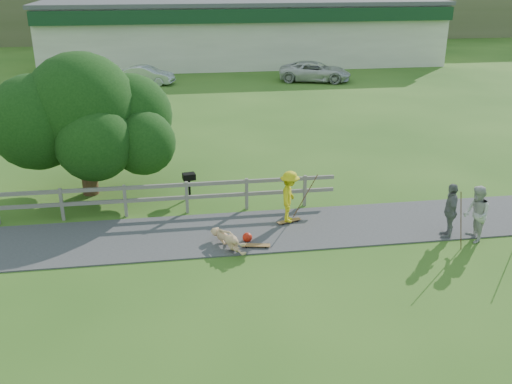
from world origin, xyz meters
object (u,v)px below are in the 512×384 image
(tree, at_px, (84,133))
(bbq, at_px, (189,186))
(car_white, at_px, (315,72))
(car_silver, at_px, (146,75))
(spectator_b, at_px, (450,211))
(skater_rider, at_px, (290,199))
(skater_fallen, at_px, (228,240))
(spectator_a, at_px, (476,214))

(tree, height_order, bbq, tree)
(car_white, height_order, bbq, car_white)
(car_silver, distance_m, tree, 20.63)
(spectator_b, relative_size, bbq, 1.85)
(skater_rider, relative_size, bbq, 1.78)
(car_silver, bearing_deg, skater_rider, -150.61)
(skater_fallen, height_order, car_white, car_white)
(car_white, distance_m, bbq, 22.99)
(skater_rider, bearing_deg, car_silver, 31.31)
(car_white, relative_size, tree, 0.82)
(car_silver, xyz_separation_m, car_white, (11.86, -0.71, 0.07))
(car_white, bearing_deg, skater_rider, -178.91)
(skater_rider, relative_size, spectator_a, 0.96)
(tree, bearing_deg, car_white, 56.07)
(skater_fallen, distance_m, car_silver, 25.74)
(car_silver, relative_size, bbq, 4.10)
(skater_rider, xyz_separation_m, car_silver, (-5.10, 24.12, -0.20))
(skater_rider, bearing_deg, bbq, 68.66)
(spectator_a, distance_m, spectator_b, 0.73)
(skater_fallen, bearing_deg, car_white, 44.25)
(spectator_a, xyz_separation_m, car_white, (1.56, 25.45, -0.16))
(car_white, relative_size, bbq, 5.38)
(skater_rider, bearing_deg, skater_fallen, 143.81)
(skater_rider, xyz_separation_m, bbq, (-3.05, 2.62, -0.36))
(skater_fallen, distance_m, bbq, 4.18)
(car_silver, xyz_separation_m, bbq, (2.05, -21.50, -0.16))
(skater_fallen, height_order, spectator_b, spectator_b)
(tree, bearing_deg, bbq, -15.68)
(skater_rider, height_order, spectator_a, spectator_a)
(skater_rider, xyz_separation_m, skater_fallen, (-2.10, -1.44, -0.55))
(skater_rider, xyz_separation_m, tree, (-6.56, 3.61, 1.44))
(spectator_a, distance_m, tree, 13.13)
(spectator_a, bearing_deg, skater_rider, -101.79)
(skater_rider, distance_m, spectator_a, 5.59)
(car_silver, bearing_deg, spectator_a, -141.05)
(spectator_a, height_order, bbq, spectator_a)
(spectator_a, xyz_separation_m, bbq, (-8.25, 4.66, -0.40))
(skater_rider, height_order, bbq, skater_rider)
(car_white, bearing_deg, car_silver, 103.79)
(skater_fallen, xyz_separation_m, spectator_a, (7.30, -0.59, 0.58))
(spectator_b, height_order, bbq, spectator_b)
(skater_fallen, bearing_deg, bbq, 76.99)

